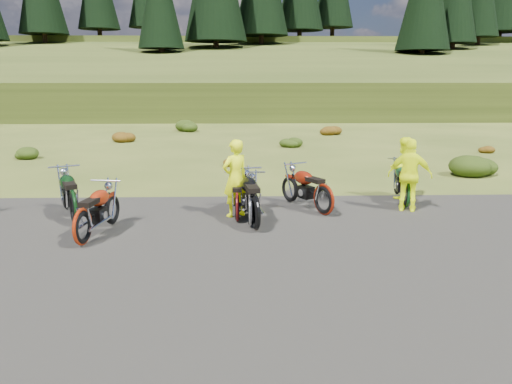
{
  "coord_description": "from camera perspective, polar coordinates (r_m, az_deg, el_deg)",
  "views": [
    {
      "loc": [
        0.05,
        -9.98,
        3.39
      ],
      "look_at": [
        0.39,
        0.93,
        0.87
      ],
      "focal_mm": 35.0,
      "sensor_mm": 36.0,
      "label": 1
    }
  ],
  "objects": [
    {
      "name": "ground",
      "position": [
        10.54,
        -1.97,
        -5.74
      ],
      "size": [
        300.0,
        300.0,
        0.0
      ],
      "primitive_type": "plane",
      "color": "#3D4B19",
      "rests_on": "ground"
    },
    {
      "name": "gravel_pad",
      "position": [
        8.67,
        -2.01,
        -10.0
      ],
      "size": [
        20.0,
        12.0,
        0.04
      ],
      "primitive_type": "cube",
      "color": "black",
      "rests_on": "ground"
    },
    {
      "name": "hill_slope",
      "position": [
        60.08,
        -1.84,
        9.77
      ],
      "size": [
        300.0,
        45.97,
        9.37
      ],
      "primitive_type": null,
      "rotation": [
        0.14,
        0.0,
        0.0
      ],
      "color": "#303D14",
      "rests_on": "ground"
    },
    {
      "name": "hill_plateau",
      "position": [
        120.03,
        -1.83,
        11.39
      ],
      "size": [
        300.0,
        90.0,
        9.17
      ],
      "primitive_type": "cube",
      "color": "#303D14",
      "rests_on": "ground"
    },
    {
      "name": "shrub_1",
      "position": [
        23.37,
        -24.88,
        4.22
      ],
      "size": [
        1.03,
        1.03,
        0.61
      ],
      "primitive_type": "ellipsoid",
      "color": "black",
      "rests_on": "ground"
    },
    {
      "name": "shrub_2",
      "position": [
        27.47,
        -15.01,
        6.29
      ],
      "size": [
        1.3,
        1.3,
        0.77
      ],
      "primitive_type": "ellipsoid",
      "color": "#6B360D",
      "rests_on": "ground"
    },
    {
      "name": "shrub_3",
      "position": [
        32.19,
        -7.81,
        7.68
      ],
      "size": [
        1.56,
        1.56,
        0.92
      ],
      "primitive_type": "ellipsoid",
      "color": "black",
      "rests_on": "ground"
    },
    {
      "name": "shrub_4",
      "position": [
        19.45,
        -3.09,
        3.64
      ],
      "size": [
        0.77,
        0.77,
        0.45
      ],
      "primitive_type": "ellipsoid",
      "color": "#6B360D",
      "rests_on": "ground"
    },
    {
      "name": "shrub_5",
      "position": [
        24.8,
        3.93,
        5.84
      ],
      "size": [
        1.03,
        1.03,
        0.61
      ],
      "primitive_type": "ellipsoid",
      "color": "black",
      "rests_on": "ground"
    },
    {
      "name": "shrub_6",
      "position": [
        30.41,
        8.43,
        7.2
      ],
      "size": [
        1.3,
        1.3,
        0.77
      ],
      "primitive_type": "ellipsoid",
      "color": "#6B360D",
      "rests_on": "ground"
    },
    {
      "name": "shrub_7",
      "position": [
        19.2,
        23.74,
        3.13
      ],
      "size": [
        1.56,
        1.56,
        0.92
      ],
      "primitive_type": "ellipsoid",
      "color": "black",
      "rests_on": "ground"
    },
    {
      "name": "shrub_8",
      "position": [
        25.21,
        24.58,
        4.63
      ],
      "size": [
        0.77,
        0.77,
        0.45
      ],
      "primitive_type": "ellipsoid",
      "color": "#6B360D",
      "rests_on": "ground"
    },
    {
      "name": "motorcycle_1",
      "position": [
        10.89,
        -19.07,
        -5.87
      ],
      "size": [
        1.08,
        2.27,
        1.14
      ],
      "primitive_type": null,
      "rotation": [
        0.0,
        0.0,
        1.4
      ],
      "color": "#95240A",
      "rests_on": "ground"
    },
    {
      "name": "motorcycle_2",
      "position": [
        12.41,
        -19.95,
        -3.64
      ],
      "size": [
        1.7,
        2.44,
        1.22
      ],
      "primitive_type": null,
      "rotation": [
        0.0,
        0.0,
        2.02
      ],
      "color": "black",
      "rests_on": "ground"
    },
    {
      "name": "motorcycle_3",
      "position": [
        11.56,
        -0.61,
        -4.04
      ],
      "size": [
        0.79,
        2.11,
        1.09
      ],
      "primitive_type": null,
      "rotation": [
        0.0,
        0.0,
        1.52
      ],
      "color": "#B8B8BD",
      "rests_on": "ground"
    },
    {
      "name": "motorcycle_4",
      "position": [
        11.94,
        -2.15,
        -3.48
      ],
      "size": [
        0.67,
        1.97,
        1.03
      ],
      "primitive_type": null,
      "rotation": [
        0.0,
        0.0,
        1.58
      ],
      "color": "#520E0D",
      "rests_on": "ground"
    },
    {
      "name": "motorcycle_5",
      "position": [
        11.27,
        -0.05,
        -4.49
      ],
      "size": [
        1.12,
        2.44,
        1.23
      ],
      "primitive_type": null,
      "rotation": [
        0.0,
        0.0,
        1.72
      ],
      "color": "black",
      "rests_on": "ground"
    },
    {
      "name": "motorcycle_6",
      "position": [
        12.59,
        7.7,
        -2.73
      ],
      "size": [
        1.72,
        2.3,
        1.16
      ],
      "primitive_type": null,
      "rotation": [
        0.0,
        0.0,
        2.08
      ],
      "color": "maroon",
      "rests_on": "ground"
    },
    {
      "name": "motorcycle_7",
      "position": [
        13.76,
        16.71,
        -1.81
      ],
      "size": [
        1.03,
        2.27,
        1.15
      ],
      "primitive_type": null,
      "rotation": [
        0.0,
        0.0,
        1.43
      ],
      "color": "#0E341E",
      "rests_on": "ground"
    },
    {
      "name": "person_middle",
      "position": [
        12.16,
        -2.4,
        1.44
      ],
      "size": [
        0.83,
        0.76,
        1.9
      ],
      "primitive_type": "imported",
      "rotation": [
        0.0,
        0.0,
        3.73
      ],
      "color": "#ECFD0D",
      "rests_on": "ground"
    },
    {
      "name": "person_right_a",
      "position": [
        14.6,
        16.43,
        2.53
      ],
      "size": [
        1.04,
        0.95,
        1.74
      ],
      "primitive_type": "imported",
      "rotation": [
        0.0,
        0.0,
        3.58
      ],
      "color": "#ECFD0D",
      "rests_on": "ground"
    },
    {
      "name": "person_right_b",
      "position": [
        13.23,
        17.18,
        1.71
      ],
      "size": [
        1.18,
        0.8,
        1.86
      ],
      "primitive_type": "imported",
      "rotation": [
        0.0,
        0.0,
        2.79
      ],
      "color": "#ECFD0D",
      "rests_on": "ground"
    }
  ]
}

